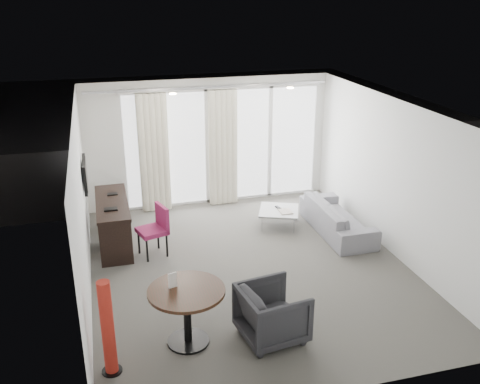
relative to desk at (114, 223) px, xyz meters
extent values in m
cube|color=#4B4842|center=(2.06, -1.46, -0.41)|extent=(5.00, 6.00, 0.00)
cube|color=white|center=(2.06, -1.46, 2.19)|extent=(5.00, 6.00, 0.00)
cube|color=silver|center=(-0.44, -1.46, 0.89)|extent=(0.00, 6.00, 2.60)
cube|color=silver|center=(4.56, -1.46, 0.89)|extent=(0.00, 6.00, 2.60)
cube|color=silver|center=(2.06, -4.46, 0.89)|extent=(5.00, 0.00, 2.60)
cylinder|color=#FFE0B2|center=(1.16, 0.14, 2.18)|extent=(0.12, 0.12, 0.02)
cylinder|color=#FFE0B2|center=(3.26, 0.14, 2.18)|extent=(0.12, 0.12, 0.02)
cylinder|color=#A02217|center=(-0.22, -3.43, 0.21)|extent=(0.31, 0.31, 1.22)
imported|color=#242427|center=(1.83, -3.30, -0.04)|extent=(0.91, 0.89, 0.73)
imported|color=slate|center=(4.01, -0.56, -0.12)|extent=(0.75, 1.93, 0.56)
cube|color=#4D4D50|center=(2.36, 3.04, -0.47)|extent=(5.60, 3.00, 0.12)
camera|label=1|loc=(-0.11, -8.80, 3.89)|focal=40.00mm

